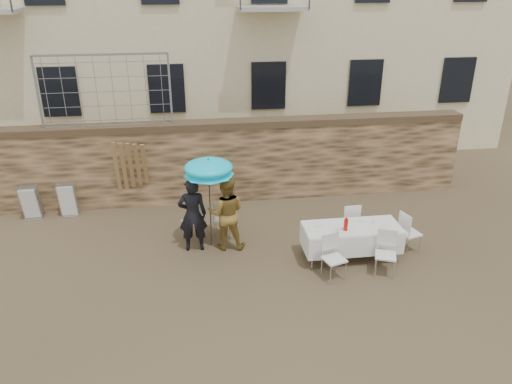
{
  "coord_description": "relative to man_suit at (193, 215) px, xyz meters",
  "views": [
    {
      "loc": [
        -0.97,
        -7.71,
        5.85
      ],
      "look_at": [
        0.4,
        2.2,
        1.4
      ],
      "focal_mm": 35.0,
      "sensor_mm": 36.0,
      "label": 1
    }
  ],
  "objects": [
    {
      "name": "table_chair_side",
      "position": [
        4.82,
        -0.74,
        -0.39
      ],
      "size": [
        0.59,
        0.59,
        0.96
      ],
      "primitive_type": null,
      "rotation": [
        0.0,
        0.0,
        1.84
      ],
      "color": "white",
      "rests_on": "ground"
    },
    {
      "name": "chain_link_fence",
      "position": [
        -1.99,
        2.68,
        2.23
      ],
      "size": [
        3.2,
        0.06,
        1.8
      ],
      "primitive_type": null,
      "color": "gray",
      "rests_on": "stone_wall"
    },
    {
      "name": "chair_stack_left",
      "position": [
        -4.07,
        2.24,
        -0.41
      ],
      "size": [
        0.46,
        0.4,
        0.92
      ],
      "primitive_type": null,
      "color": "white",
      "rests_on": "ground"
    },
    {
      "name": "ground",
      "position": [
        1.01,
        -2.32,
        -0.87
      ],
      "size": [
        80.0,
        80.0,
        0.0
      ],
      "primitive_type": "plane",
      "color": "brown",
      "rests_on": "ground"
    },
    {
      "name": "woman_dress",
      "position": [
        0.75,
        0.0,
        -0.01
      ],
      "size": [
        0.92,
        0.76,
        1.74
      ],
      "primitive_type": "imported",
      "rotation": [
        0.0,
        0.0,
        3.01
      ],
      "color": "#BB8F39",
      "rests_on": "ground"
    },
    {
      "name": "table_chair_back",
      "position": [
        3.62,
        -0.04,
        -0.39
      ],
      "size": [
        0.5,
        0.5,
        0.96
      ],
      "primitive_type": null,
      "rotation": [
        0.0,
        0.0,
        3.18
      ],
      "color": "white",
      "rests_on": "ground"
    },
    {
      "name": "banquet_table",
      "position": [
        3.42,
        -0.84,
        -0.14
      ],
      "size": [
        2.1,
        0.85,
        0.78
      ],
      "color": "white",
      "rests_on": "ground"
    },
    {
      "name": "table_chair_front_right",
      "position": [
        3.92,
        -1.59,
        -0.39
      ],
      "size": [
        0.62,
        0.62,
        0.96
      ],
      "primitive_type": null,
      "rotation": [
        0.0,
        0.0,
        -0.36
      ],
      "color": "white",
      "rests_on": "ground"
    },
    {
      "name": "couple_chair_left",
      "position": [
        0.0,
        0.55,
        -0.39
      ],
      "size": [
        0.67,
        0.67,
        0.96
      ],
      "primitive_type": null,
      "rotation": [
        0.0,
        0.0,
        3.76
      ],
      "color": "white",
      "rests_on": "ground"
    },
    {
      "name": "stone_wall",
      "position": [
        1.01,
        2.68,
        0.23
      ],
      "size": [
        13.0,
        0.5,
        2.2
      ],
      "primitive_type": "cube",
      "color": "brown",
      "rests_on": "ground"
    },
    {
      "name": "wood_planks",
      "position": [
        -1.57,
        2.31,
        0.13
      ],
      "size": [
        0.7,
        0.2,
        2.0
      ],
      "primitive_type": null,
      "color": "#A37749",
      "rests_on": "ground"
    },
    {
      "name": "umbrella",
      "position": [
        0.4,
        0.1,
        1.01
      ],
      "size": [
        1.12,
        1.12,
        1.99
      ],
      "color": "#3F3F44",
      "rests_on": "ground"
    },
    {
      "name": "soda_bottle",
      "position": [
        3.22,
        -0.99,
        0.03
      ],
      "size": [
        0.09,
        0.09,
        0.26
      ],
      "primitive_type": "cylinder",
      "color": "red",
      "rests_on": "banquet_table"
    },
    {
      "name": "couple_chair_right",
      "position": [
        0.7,
        0.55,
        -0.39
      ],
      "size": [
        0.55,
        0.55,
        0.96
      ],
      "primitive_type": null,
      "rotation": [
        0.0,
        0.0,
        2.97
      ],
      "color": "white",
      "rests_on": "ground"
    },
    {
      "name": "table_chair_front_left",
      "position": [
        2.82,
        -1.59,
        -0.39
      ],
      "size": [
        0.6,
        0.6,
        0.96
      ],
      "primitive_type": null,
      "rotation": [
        0.0,
        0.0,
        0.31
      ],
      "color": "white",
      "rests_on": "ground"
    },
    {
      "name": "man_suit",
      "position": [
        0.0,
        0.0,
        0.0
      ],
      "size": [
        0.64,
        0.42,
        1.75
      ],
      "primitive_type": "imported",
      "rotation": [
        0.0,
        0.0,
        3.15
      ],
      "color": "black",
      "rests_on": "ground"
    },
    {
      "name": "chair_stack_right",
      "position": [
        -3.17,
        2.24,
        -0.41
      ],
      "size": [
        0.46,
        0.32,
        0.92
      ],
      "primitive_type": null,
      "color": "white",
      "rests_on": "ground"
    }
  ]
}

